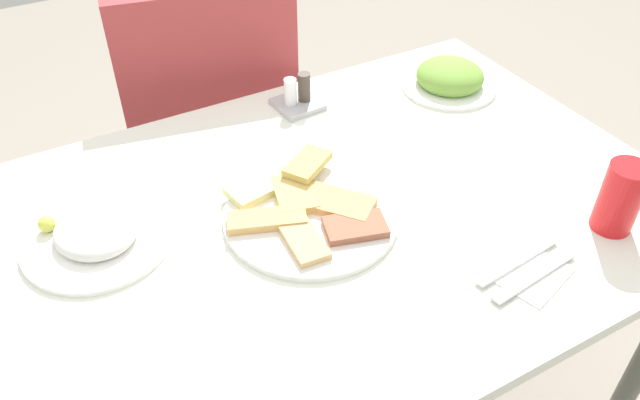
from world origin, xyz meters
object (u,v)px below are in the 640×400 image
salad_plate_greens (96,235)px  soda_can (620,198)px  paper_napkin (525,270)px  condiment_caddy (298,98)px  spoon (518,261)px  dining_chair (211,125)px  dining_table (326,242)px  salad_plate_rice (450,78)px  fork (534,276)px  pide_platter (308,211)px

salad_plate_greens → soda_can: bearing=-26.6°
paper_napkin → condiment_caddy: bearing=98.2°
spoon → dining_chair: bearing=95.9°
dining_table → condiment_caddy: bearing=70.5°
salad_plate_rice → fork: bearing=-115.0°
salad_plate_rice → spoon: 0.54m
dining_chair → paper_napkin: 0.93m
soda_can → spoon: bearing=177.3°
soda_can → spoon: 0.20m
soda_can → fork: size_ratio=0.71×
salad_plate_greens → soda_can: soda_can is taller
dining_chair → fork: dining_chair is taller
pide_platter → dining_chair: bearing=85.4°
fork → condiment_caddy: 0.61m
salad_plate_greens → paper_napkin: 0.68m
dining_chair → salad_plate_rice: bearing=-43.0°
soda_can → spoon: (-0.19, 0.01, -0.06)m
dining_chair → soda_can: size_ratio=7.47×
salad_plate_greens → fork: bearing=-35.9°
salad_plate_greens → salad_plate_rice: (0.80, 0.12, 0.01)m
soda_can → condiment_caddy: bearing=115.6°
paper_napkin → spoon: spoon is taller
dining_chair → salad_plate_greens: dining_chair is taller
soda_can → dining_table: bearing=146.0°
fork → salad_plate_rice: bearing=58.7°
soda_can → paper_napkin: 0.20m
dining_table → salad_plate_greens: (-0.36, 0.11, 0.09)m
dining_table → spoon: size_ratio=7.10×
dining_chair → pide_platter: (-0.05, -0.62, 0.20)m
fork → spoon: bearing=83.7°
dining_table → soda_can: 0.49m
dining_table → dining_chair: 0.64m
soda_can → paper_napkin: size_ratio=1.11×
pide_platter → spoon: bearing=-48.0°
pide_platter → fork: (0.23, -0.29, -0.01)m
dining_table → salad_plate_rice: (0.44, 0.23, 0.10)m
dining_chair → spoon: 0.92m
salad_plate_rice → soda_can: 0.50m
salad_plate_greens → soda_can: (0.75, -0.38, 0.05)m
pide_platter → fork: bearing=-51.7°
dining_chair → pide_platter: size_ratio=3.10×
dining_chair → fork: 0.95m
dining_chair → soda_can: dining_chair is taller
dining_table → pide_platter: bearing=175.4°
dining_table → dining_chair: dining_chair is taller
salad_plate_greens → salad_plate_rice: salad_plate_rice is taller
soda_can → salad_plate_rice: bearing=84.3°
salad_plate_greens → fork: salad_plate_greens is taller
salad_plate_greens → salad_plate_rice: size_ratio=1.16×
soda_can → condiment_caddy: soda_can is taller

